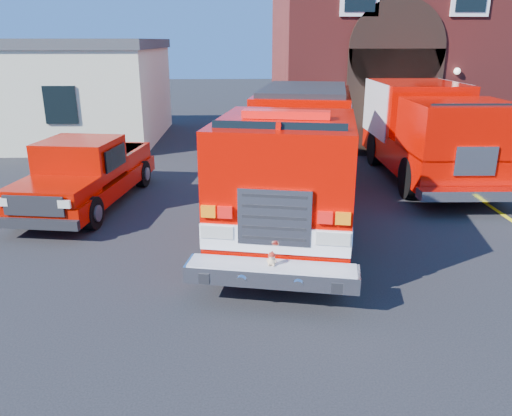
{
  "coord_description": "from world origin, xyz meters",
  "views": [
    {
      "loc": [
        -0.26,
        -10.07,
        4.29
      ],
      "look_at": [
        0.0,
        -1.2,
        1.3
      ],
      "focal_mm": 35.0,
      "sensor_mm": 36.0,
      "label": 1
    }
  ],
  "objects_px": {
    "fire_station": "(440,41)",
    "side_building": "(45,89)",
    "secondary_truck": "(420,125)",
    "pickup_truck": "(87,173)",
    "fire_engine": "(297,153)"
  },
  "relations": [
    {
      "from": "fire_station",
      "to": "side_building",
      "type": "distance_m",
      "value": 18.13
    },
    {
      "from": "side_building",
      "to": "secondary_truck",
      "type": "height_order",
      "value": "side_building"
    },
    {
      "from": "pickup_truck",
      "to": "secondary_truck",
      "type": "xyz_separation_m",
      "value": [
        10.19,
        3.34,
        0.73
      ]
    },
    {
      "from": "side_building",
      "to": "fire_engine",
      "type": "height_order",
      "value": "side_building"
    },
    {
      "from": "fire_engine",
      "to": "pickup_truck",
      "type": "relative_size",
      "value": 1.74
    },
    {
      "from": "fire_station",
      "to": "side_building",
      "type": "height_order",
      "value": "fire_station"
    },
    {
      "from": "secondary_truck",
      "to": "side_building",
      "type": "bearing_deg",
      "value": 156.11
    },
    {
      "from": "side_building",
      "to": "secondary_truck",
      "type": "bearing_deg",
      "value": -23.89
    },
    {
      "from": "fire_engine",
      "to": "pickup_truck",
      "type": "bearing_deg",
      "value": 171.58
    },
    {
      "from": "fire_engine",
      "to": "pickup_truck",
      "type": "height_order",
      "value": "fire_engine"
    },
    {
      "from": "pickup_truck",
      "to": "secondary_truck",
      "type": "distance_m",
      "value": 10.74
    },
    {
      "from": "fire_station",
      "to": "secondary_truck",
      "type": "xyz_separation_m",
      "value": [
        -3.26,
        -7.51,
        -2.65
      ]
    },
    {
      "from": "side_building",
      "to": "secondary_truck",
      "type": "relative_size",
      "value": 1.12
    },
    {
      "from": "fire_engine",
      "to": "pickup_truck",
      "type": "xyz_separation_m",
      "value": [
        -5.59,
        0.83,
        -0.7
      ]
    },
    {
      "from": "fire_station",
      "to": "fire_engine",
      "type": "distance_m",
      "value": 14.32
    }
  ]
}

